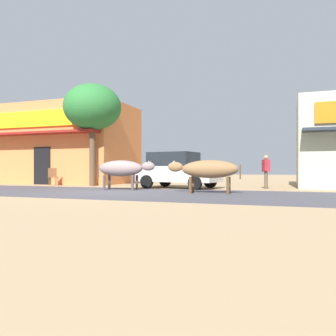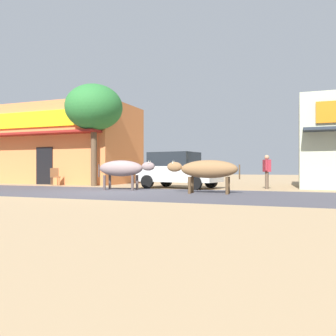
% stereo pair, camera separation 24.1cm
% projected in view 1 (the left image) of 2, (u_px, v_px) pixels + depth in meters
% --- Properties ---
extents(ground, '(80.00, 80.00, 0.00)m').
position_uv_depth(ground, '(107.00, 192.00, 12.85)').
color(ground, tan).
extents(asphalt_road, '(72.00, 5.61, 0.00)m').
position_uv_depth(asphalt_road, '(107.00, 192.00, 12.85)').
color(asphalt_road, '#48464E').
rests_on(asphalt_road, ground).
extents(storefront_left_cafe, '(8.81, 5.73, 4.74)m').
position_uv_depth(storefront_left_cafe, '(62.00, 145.00, 21.59)').
color(storefront_left_cafe, '#E17E45').
rests_on(storefront_left_cafe, ground).
extents(roadside_tree, '(2.95, 2.95, 5.25)m').
position_uv_depth(roadside_tree, '(92.00, 108.00, 17.63)').
color(roadside_tree, brown).
rests_on(roadside_tree, ground).
extents(parked_hatchback_car, '(3.89, 2.34, 1.64)m').
position_uv_depth(parked_hatchback_car, '(177.00, 170.00, 15.63)').
color(parked_hatchback_car, silver).
rests_on(parked_hatchback_car, ground).
extents(cow_near_brown, '(2.57, 0.83, 1.24)m').
position_uv_depth(cow_near_brown, '(122.00, 169.00, 14.34)').
color(cow_near_brown, gray).
rests_on(cow_near_brown, ground).
extents(cow_far_dark, '(2.65, 0.89, 1.20)m').
position_uv_depth(cow_far_dark, '(208.00, 169.00, 12.27)').
color(cow_far_dark, olive).
rests_on(cow_far_dark, ground).
extents(pedestrian_by_shop, '(0.39, 0.61, 1.49)m').
position_uv_depth(pedestrian_by_shop, '(266.00, 169.00, 15.06)').
color(pedestrian_by_shop, brown).
rests_on(pedestrian_by_shop, ground).
extents(cafe_chair_near_tree, '(0.62, 0.62, 0.92)m').
position_uv_depth(cafe_chair_near_tree, '(53.00, 176.00, 17.99)').
color(cafe_chair_near_tree, brown).
rests_on(cafe_chair_near_tree, ground).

